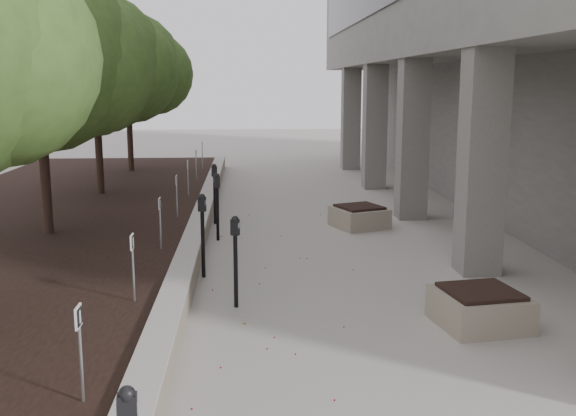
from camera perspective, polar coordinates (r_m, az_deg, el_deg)
name	(u,v)px	position (r m, az deg, el deg)	size (l,w,h in m)	color
retaining_wall	(199,228)	(14.91, -7.57, -1.67)	(0.39, 26.00, 0.50)	gray
planting_bed	(30,232)	(15.62, -21.15, -1.93)	(7.00, 26.00, 0.40)	black
crabapple_tree_3	(40,97)	(14.13, -20.42, 8.83)	(4.60, 4.00, 5.44)	#355821
crabapple_tree_4	(96,94)	(18.97, -16.07, 9.36)	(4.60, 4.00, 5.44)	#355821
crabapple_tree_5	(128,92)	(23.88, -13.50, 9.64)	(4.60, 4.00, 5.44)	#355821
parking_sign_2	(81,354)	(6.73, -17.28, -11.83)	(0.04, 0.22, 0.96)	black
parking_sign_3	(133,268)	(9.51, -13.07, -5.01)	(0.04, 0.22, 0.96)	black
parking_sign_4	(160,223)	(12.40, -10.84, -1.30)	(0.04, 0.22, 0.96)	black
parking_sign_5	(177,196)	(15.33, -9.46, 1.00)	(0.04, 0.22, 0.96)	black
parking_sign_6	(188,178)	(18.28, -8.52, 2.56)	(0.04, 0.22, 0.96)	black
parking_sign_7	(196,165)	(21.25, -7.84, 3.69)	(0.04, 0.22, 0.96)	black
parking_sign_8	(202,155)	(24.22, -7.33, 4.54)	(0.04, 0.22, 0.96)	black
parking_meter_2	(236,262)	(10.22, -4.50, -4.61)	(0.14, 0.10, 1.44)	black
parking_meter_3	(203,236)	(11.84, -7.29, -2.37)	(0.15, 0.11, 1.51)	black
parking_meter_4	(217,207)	(14.61, -6.04, 0.08)	(0.15, 0.11, 1.49)	black
parking_meter_5	(215,194)	(16.36, -6.28, 1.20)	(0.15, 0.10, 1.48)	black
planter_front	(480,308)	(9.93, 16.06, -8.16)	(1.15, 1.15, 0.54)	gray
planter_back	(359,216)	(16.06, 6.11, -0.71)	(1.12, 1.12, 0.52)	gray
berry_scatter	(288,292)	(11.09, 0.04, -7.16)	(3.30, 14.10, 0.02)	maroon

